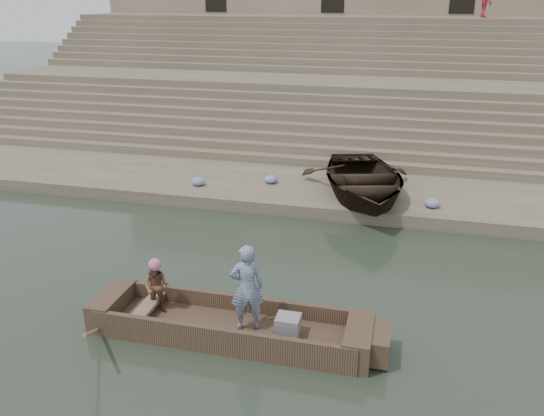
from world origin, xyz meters
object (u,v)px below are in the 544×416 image
at_px(television, 287,325).
at_px(beached_rowboat, 363,180).
at_px(standing_man, 247,287).
at_px(rowing_man, 157,287).
at_px(main_rowboat, 229,331).

height_order(television, beached_rowboat, beached_rowboat).
height_order(standing_man, television, standing_man).
bearing_deg(beached_rowboat, television, -109.80).
xyz_separation_m(standing_man, beached_rowboat, (1.50, 7.68, -0.19)).
bearing_deg(beached_rowboat, rowing_man, -129.35).
xyz_separation_m(standing_man, rowing_man, (-1.96, 0.13, -0.33)).
distance_m(television, beached_rowboat, 7.77).
bearing_deg(television, standing_man, 176.59).
height_order(standing_man, beached_rowboat, standing_man).
relative_size(standing_man, beached_rowboat, 0.35).
bearing_deg(standing_man, rowing_man, -24.98).
bearing_deg(beached_rowboat, main_rowboat, -118.33).
xyz_separation_m(main_rowboat, television, (1.18, -0.00, 0.31)).
bearing_deg(main_rowboat, beached_rowboat, 76.39).
xyz_separation_m(main_rowboat, beached_rowboat, (1.87, 7.72, 0.82)).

